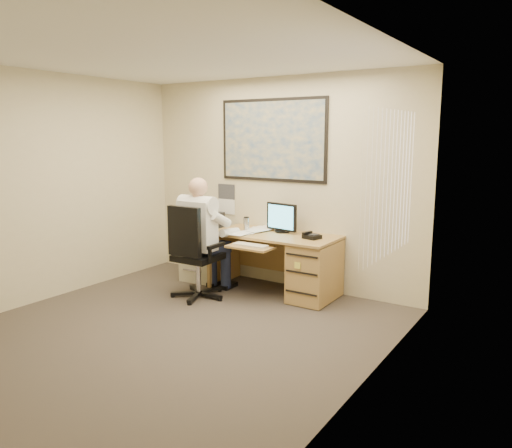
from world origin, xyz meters
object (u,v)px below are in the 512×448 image
Objects in this scene: filing_cabinet at (206,249)px; person at (199,238)px; desk at (298,261)px; office_chair at (195,271)px.

filing_cabinet is 0.84m from person.
desk is 1.39× the size of office_chair.
person is at bearing -61.26° from filing_cabinet.
desk reaches higher than filing_cabinet.
office_chair reaches higher than desk.
desk is 1.44m from filing_cabinet.
office_chair is at bearing -91.76° from person.
desk is at bearing -3.74° from filing_cabinet.
filing_cabinet is 0.85m from office_chair.
desk is at bearing 35.10° from office_chair.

